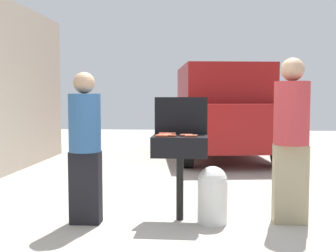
% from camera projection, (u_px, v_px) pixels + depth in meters
% --- Properties ---
extents(ground_plane, '(24.00, 24.00, 0.00)m').
position_uv_depth(ground_plane, '(177.00, 220.00, 4.52)').
color(ground_plane, '#9E998E').
extents(bbq_grill, '(0.60, 0.44, 0.93)m').
position_uv_depth(bbq_grill, '(180.00, 149.00, 4.46)').
color(bbq_grill, black).
rests_on(bbq_grill, ground).
extents(grill_lid_open, '(0.60, 0.05, 0.42)m').
position_uv_depth(grill_lid_open, '(181.00, 116.00, 4.66)').
color(grill_lid_open, black).
rests_on(grill_lid_open, bbq_grill).
extents(hot_dog_0, '(0.13, 0.03, 0.03)m').
position_uv_depth(hot_dog_0, '(164.00, 135.00, 4.39)').
color(hot_dog_0, '#AD4228').
rests_on(hot_dog_0, bbq_grill).
extents(hot_dog_1, '(0.13, 0.04, 0.03)m').
position_uv_depth(hot_dog_1, '(170.00, 134.00, 4.57)').
color(hot_dog_1, '#C6593D').
rests_on(hot_dog_1, bbq_grill).
extents(hot_dog_2, '(0.13, 0.03, 0.03)m').
position_uv_depth(hot_dog_2, '(170.00, 134.00, 4.51)').
color(hot_dog_2, '#B74C33').
rests_on(hot_dog_2, bbq_grill).
extents(hot_dog_3, '(0.13, 0.04, 0.03)m').
position_uv_depth(hot_dog_3, '(191.00, 136.00, 4.30)').
color(hot_dog_3, '#B74C33').
rests_on(hot_dog_3, bbq_grill).
extents(hot_dog_4, '(0.13, 0.04, 0.03)m').
position_uv_depth(hot_dog_4, '(170.00, 136.00, 4.33)').
color(hot_dog_4, '#AD4228').
rests_on(hot_dog_4, bbq_grill).
extents(hot_dog_5, '(0.13, 0.03, 0.03)m').
position_uv_depth(hot_dog_5, '(186.00, 135.00, 4.38)').
color(hot_dog_5, '#AD4228').
rests_on(hot_dog_5, bbq_grill).
extents(hot_dog_6, '(0.13, 0.03, 0.03)m').
position_uv_depth(hot_dog_6, '(166.00, 135.00, 4.44)').
color(hot_dog_6, '#B74C33').
rests_on(hot_dog_6, bbq_grill).
extents(hot_dog_7, '(0.13, 0.04, 0.03)m').
position_uv_depth(hot_dog_7, '(165.00, 133.00, 4.60)').
color(hot_dog_7, '#C6593D').
rests_on(hot_dog_7, bbq_grill).
extents(hot_dog_8, '(0.13, 0.03, 0.03)m').
position_uv_depth(hot_dog_8, '(162.00, 136.00, 4.30)').
color(hot_dog_8, '#AD4228').
rests_on(hot_dog_8, bbq_grill).
extents(propane_tank, '(0.32, 0.32, 0.62)m').
position_uv_depth(propane_tank, '(213.00, 194.00, 4.37)').
color(propane_tank, silver).
rests_on(propane_tank, ground).
extents(person_left, '(0.34, 0.34, 1.61)m').
position_uv_depth(person_left, '(85.00, 142.00, 4.33)').
color(person_left, black).
rests_on(person_left, ground).
extents(person_right, '(0.37, 0.37, 1.76)m').
position_uv_depth(person_right, '(291.00, 134.00, 4.34)').
color(person_right, gray).
rests_on(person_right, ground).
extents(parked_minivan, '(2.51, 4.62, 2.02)m').
position_uv_depth(parked_minivan, '(220.00, 111.00, 9.26)').
color(parked_minivan, maroon).
rests_on(parked_minivan, ground).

